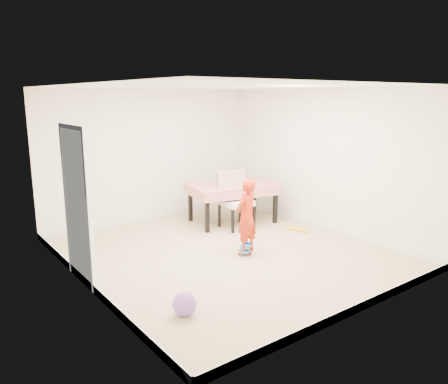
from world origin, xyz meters
TOP-DOWN VIEW (x-y plane):
  - ground at (0.00, 0.00)m, footprint 5.00×5.00m
  - ceiling at (0.00, 0.00)m, footprint 4.50×5.00m
  - wall_back at (0.00, 2.48)m, footprint 4.50×0.04m
  - wall_front at (0.00, -2.48)m, footprint 4.50×0.04m
  - wall_left at (-2.23, 0.00)m, footprint 0.04×5.00m
  - wall_right at (2.23, 0.00)m, footprint 0.04×5.00m
  - door at (-2.22, 0.30)m, footprint 0.11×0.94m
  - baseboard_back at (0.00, 2.49)m, footprint 4.50×0.02m
  - baseboard_front at (0.00, -2.49)m, footprint 4.50×0.02m
  - baseboard_left at (-2.24, 0.00)m, footprint 0.02×5.00m
  - baseboard_right at (2.24, 0.00)m, footprint 0.02×5.00m
  - dining_table at (1.16, 1.34)m, footprint 1.82×1.34m
  - dining_chair at (0.97, 0.97)m, footprint 0.63×0.71m
  - skateboard at (0.28, -0.15)m, footprint 0.54×0.53m
  - child at (0.21, -0.24)m, footprint 0.49×0.38m
  - balloon at (-1.62, -1.35)m, footprint 0.28×0.28m
  - foam_toy at (1.76, 0.14)m, footprint 0.16×0.40m

SIDE VIEW (x-z plane):
  - ground at x=0.00m, z-range 0.00..0.00m
  - foam_toy at x=1.76m, z-range 0.00..0.06m
  - skateboard at x=0.28m, z-range 0.00..0.08m
  - baseboard_back at x=0.00m, z-range 0.00..0.12m
  - baseboard_front at x=0.00m, z-range 0.00..0.12m
  - baseboard_left at x=-2.24m, z-range 0.00..0.12m
  - baseboard_right at x=2.24m, z-range 0.00..0.12m
  - balloon at x=-1.62m, z-range 0.00..0.28m
  - dining_table at x=1.16m, z-range 0.00..0.78m
  - dining_chair at x=0.97m, z-range 0.00..1.06m
  - child at x=0.21m, z-range 0.00..1.18m
  - door at x=-2.22m, z-range -0.03..2.08m
  - wall_back at x=0.00m, z-range 0.00..2.60m
  - wall_front at x=0.00m, z-range 0.00..2.60m
  - wall_left at x=-2.23m, z-range 0.00..2.60m
  - wall_right at x=2.23m, z-range 0.00..2.60m
  - ceiling at x=0.00m, z-range 2.56..2.60m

